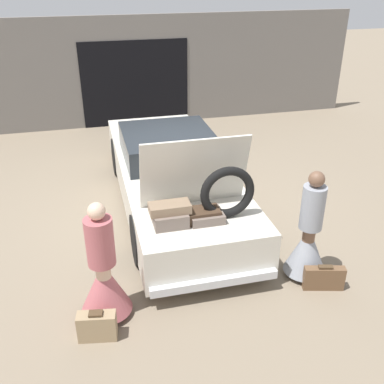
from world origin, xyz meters
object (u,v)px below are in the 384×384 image
Objects in this scene: person_right at (308,240)px; suitcase_beside_right_person at (324,278)px; car at (173,175)px; suitcase_beside_left_person at (97,326)px; person_left at (104,277)px.

suitcase_beside_right_person is (0.11, -0.34, -0.40)m from person_right.
car is 3.37m from suitcase_beside_left_person.
person_left is 2.78m from person_right.
person_left is 0.99× the size of person_right.
car is 3.20m from suitcase_beside_right_person.
car reaches higher than suitcase_beside_right_person.
person_right is 3.40× the size of suitcase_beside_left_person.
person_right reaches higher than suitcase_beside_right_person.
car is at bearing 118.26° from suitcase_beside_right_person.
suitcase_beside_left_person is (-1.53, -2.97, -0.42)m from car.
suitcase_beside_left_person is 3.03m from suitcase_beside_right_person.
suitcase_beside_right_person is at bearing -61.74° from car.
suitcase_beside_left_person is (-2.92, -0.52, -0.39)m from person_right.
suitcase_beside_left_person is at bearing 91.04° from person_right.
person_right is (2.78, 0.12, 0.01)m from person_left.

